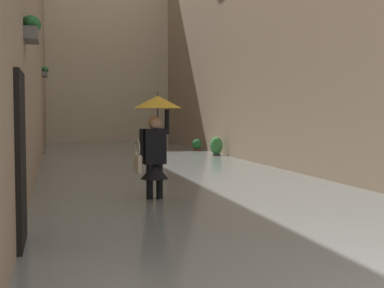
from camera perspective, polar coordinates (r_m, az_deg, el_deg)
ground_plane at (r=15.72m, az=-4.24°, el=-3.01°), size 63.96×63.96×0.00m
flood_water at (r=15.71m, az=-4.24°, el=-2.61°), size 7.16×31.58×0.22m
building_facade_far at (r=29.43m, az=-9.12°, el=10.32°), size 9.96×1.80×10.69m
person_wading at (r=9.39m, az=-3.90°, el=1.21°), size 0.86×0.86×2.10m
potted_plant_near_left at (r=19.16m, az=2.61°, el=-0.37°), size 0.45×0.45×0.88m
potted_plant_mid_left at (r=21.51m, az=0.52°, el=-0.36°), size 0.38×0.38×0.68m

